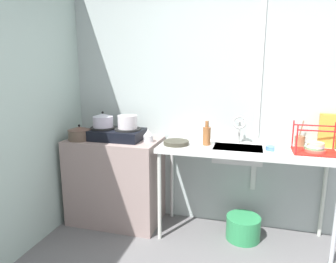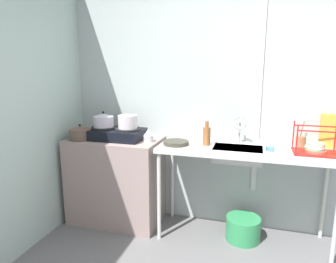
% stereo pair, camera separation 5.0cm
% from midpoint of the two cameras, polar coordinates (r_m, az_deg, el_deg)
% --- Properties ---
extents(wall_back, '(4.88, 0.10, 2.66)m').
position_cam_midpoint_polar(wall_back, '(3.07, 19.37, 6.01)').
color(wall_back, '#A7B3B0').
rests_on(wall_back, ground).
extents(wall_metal_strip, '(0.05, 0.01, 2.13)m').
position_cam_midpoint_polar(wall_metal_strip, '(3.00, 17.52, 8.56)').
color(wall_metal_strip, silver).
extents(counter_concrete, '(0.94, 0.54, 0.90)m').
position_cam_midpoint_polar(counter_concrete, '(3.26, -9.41, -9.12)').
color(counter_concrete, gray).
rests_on(counter_concrete, ground).
extents(counter_sink, '(1.58, 0.54, 0.90)m').
position_cam_midpoint_polar(counter_sink, '(2.84, 14.83, -4.49)').
color(counter_sink, silver).
rests_on(counter_sink, ground).
extents(stove, '(0.56, 0.36, 0.12)m').
position_cam_midpoint_polar(stove, '(3.11, -9.44, -0.37)').
color(stove, black).
rests_on(stove, counter_concrete).
extents(pot_on_left_burner, '(0.21, 0.21, 0.16)m').
position_cam_midpoint_polar(pot_on_left_burner, '(3.14, -11.74, 2.14)').
color(pot_on_left_burner, silver).
rests_on(pot_on_left_burner, stove).
extents(pot_on_right_burner, '(0.19, 0.19, 0.13)m').
position_cam_midpoint_polar(pot_on_right_burner, '(3.03, -7.21, 1.86)').
color(pot_on_right_burner, silver).
rests_on(pot_on_right_burner, stove).
extents(pot_beside_stove, '(0.23, 0.23, 0.16)m').
position_cam_midpoint_polar(pot_beside_stove, '(3.16, -15.94, -0.27)').
color(pot_beside_stove, brown).
rests_on(pot_beside_stove, counter_concrete).
extents(percolator, '(0.09, 0.09, 0.13)m').
position_cam_midpoint_polar(percolator, '(2.95, -3.29, -0.80)').
color(percolator, silver).
rests_on(percolator, counter_concrete).
extents(sink_basin, '(0.44, 0.28, 0.13)m').
position_cam_midpoint_polar(sink_basin, '(2.84, 13.60, -4.24)').
color(sink_basin, silver).
rests_on(sink_basin, counter_sink).
extents(faucet, '(0.13, 0.07, 0.28)m').
position_cam_midpoint_polar(faucet, '(2.91, 13.97, 1.22)').
color(faucet, silver).
rests_on(faucet, counter_sink).
extents(frying_pan, '(0.24, 0.24, 0.04)m').
position_cam_midpoint_polar(frying_pan, '(2.85, 2.06, -2.14)').
color(frying_pan, '#3A382C').
rests_on(frying_pan, counter_sink).
extents(dish_rack, '(0.36, 0.27, 0.25)m').
position_cam_midpoint_polar(dish_rack, '(2.85, 26.72, -2.93)').
color(dish_rack, red).
rests_on(dish_rack, counter_sink).
extents(cup_by_rack, '(0.06, 0.06, 0.07)m').
position_cam_midpoint_polar(cup_by_rack, '(2.76, 20.81, -3.05)').
color(cup_by_rack, white).
rests_on(cup_by_rack, counter_sink).
extents(small_bowl_on_drainboard, '(0.10, 0.10, 0.04)m').
position_cam_midpoint_polar(small_bowl_on_drainboard, '(2.80, 19.60, -3.11)').
color(small_bowl_on_drainboard, teal).
rests_on(small_bowl_on_drainboard, counter_sink).
extents(bottle_by_sink, '(0.07, 0.07, 0.23)m').
position_cam_midpoint_polar(bottle_by_sink, '(2.84, 7.87, -0.76)').
color(bottle_by_sink, brown).
rests_on(bottle_by_sink, counter_sink).
extents(cereal_box, '(0.20, 0.09, 0.31)m').
position_cam_midpoint_polar(cereal_box, '(3.08, 29.13, 0.01)').
color(cereal_box, gold).
rests_on(cereal_box, counter_sink).
extents(utensil_jar, '(0.09, 0.09, 0.24)m').
position_cam_midpoint_polar(utensil_jar, '(3.04, 24.37, -1.71)').
color(utensil_jar, '#906543').
rests_on(utensil_jar, counter_sink).
extents(bucket_on_floor, '(0.32, 0.32, 0.23)m').
position_cam_midpoint_polar(bucket_on_floor, '(3.10, 14.58, -17.45)').
color(bucket_on_floor, '#2F8C51').
rests_on(bucket_on_floor, ground).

